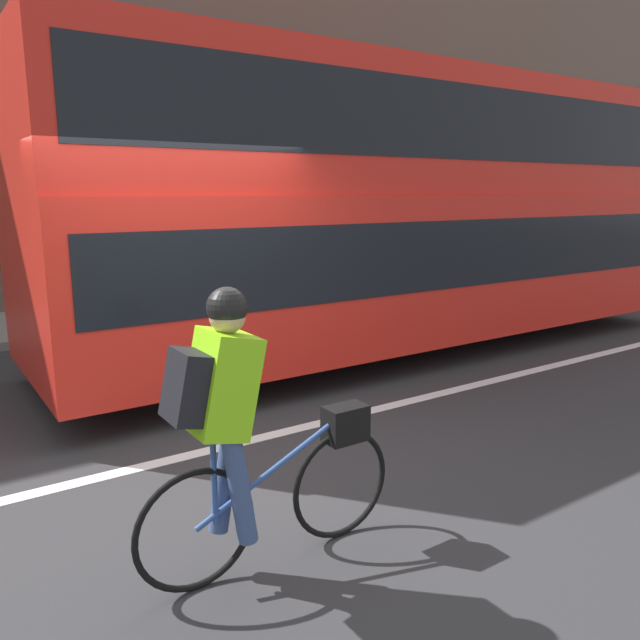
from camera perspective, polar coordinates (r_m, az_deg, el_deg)
ground_plane at (r=5.21m, az=-8.89°, el=-12.22°), size 80.00×80.00×0.00m
road_center_line at (r=5.35m, az=-9.67°, el=-11.55°), size 50.00×0.14×0.01m
sidewalk_curb at (r=10.64m, az=-22.63°, el=-0.27°), size 60.00×2.38×0.12m
building_facade at (r=11.94m, az=-25.67°, el=20.57°), size 60.00×0.30×8.33m
bus at (r=8.37m, az=7.27°, el=10.62°), size 9.22×2.55×3.51m
cyclist_on_bike at (r=3.42m, az=-6.94°, el=-9.38°), size 1.64×0.32×1.63m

